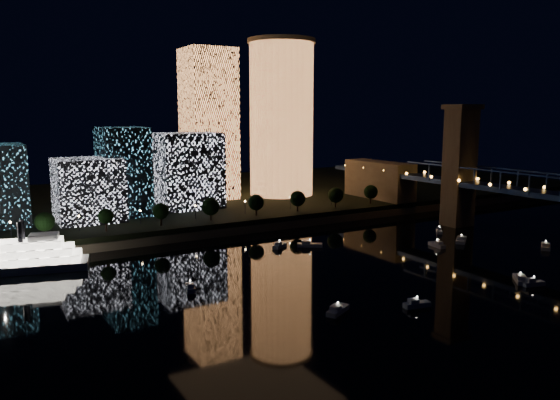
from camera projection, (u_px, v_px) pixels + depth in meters
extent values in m
plane|color=black|center=(433.00, 280.00, 153.86)|extent=(520.00, 520.00, 0.00)
cube|color=black|center=(210.00, 197.00, 290.02)|extent=(420.00, 160.00, 5.00)
cube|color=#6B5E4C|center=(285.00, 224.00, 223.61)|extent=(420.00, 6.00, 3.00)
cylinder|color=#FD9851|center=(281.00, 120.00, 275.92)|extent=(32.00, 32.00, 75.76)
cylinder|color=#6B5E4C|center=(281.00, 41.00, 269.82)|extent=(34.00, 34.00, 2.00)
cube|color=#FD9851|center=(209.00, 125.00, 264.68)|extent=(22.65, 22.65, 72.06)
cube|color=white|center=(188.00, 170.00, 241.25)|extent=(26.80, 22.68, 32.99)
cube|color=#58C6F1|center=(123.00, 171.00, 223.64)|extent=(17.95, 23.33, 35.90)
cube|color=white|center=(88.00, 190.00, 210.82)|extent=(24.37, 22.15, 24.37)
cube|color=#6B5E4C|center=(459.00, 168.00, 225.07)|extent=(11.00, 9.00, 48.00)
cube|color=#6B5E4C|center=(463.00, 107.00, 221.15)|extent=(13.00, 11.00, 2.00)
cube|color=#6B5E4C|center=(379.00, 185.00, 269.71)|extent=(12.00, 40.00, 23.00)
cube|color=#17254A|center=(534.00, 185.00, 190.55)|extent=(0.50, 0.50, 7.00)
cube|color=#17254A|center=(478.00, 178.00, 211.03)|extent=(0.50, 0.50, 7.00)
cube|color=#17254A|center=(432.00, 173.00, 231.51)|extent=(0.50, 0.50, 7.00)
sphere|color=#FF9E38|center=(459.00, 180.00, 218.73)|extent=(1.20, 1.20, 1.20)
sphere|color=#FF9E38|center=(384.00, 170.00, 257.14)|extent=(1.20, 1.20, 1.20)
cube|color=silver|center=(1.00, 268.00, 160.77)|extent=(49.90, 22.67, 2.43)
cube|color=white|center=(1.00, 261.00, 160.40)|extent=(45.72, 20.70, 2.23)
cube|color=white|center=(0.00, 253.00, 160.05)|extent=(41.55, 18.73, 2.23)
cube|color=silver|center=(44.00, 237.00, 162.73)|extent=(9.35, 7.87, 1.82)
cylinder|color=black|center=(20.00, 232.00, 158.79)|extent=(1.42, 1.42, 6.08)
cylinder|color=black|center=(22.00, 229.00, 162.64)|extent=(1.42, 1.42, 6.08)
cube|color=silver|center=(417.00, 305.00, 131.87)|extent=(7.00, 3.36, 1.20)
cube|color=silver|center=(413.00, 301.00, 131.37)|extent=(2.63, 2.15, 1.00)
sphere|color=white|center=(417.00, 297.00, 131.56)|extent=(0.36, 0.36, 0.36)
cube|color=silver|center=(437.00, 245.00, 191.62)|extent=(3.36, 7.43, 1.20)
cube|color=silver|center=(439.00, 243.00, 190.46)|extent=(2.22, 2.76, 1.00)
sphere|color=white|center=(437.00, 240.00, 191.31)|extent=(0.36, 0.36, 0.36)
cube|color=silver|center=(461.00, 240.00, 199.42)|extent=(9.93, 8.66, 1.20)
cube|color=silver|center=(461.00, 238.00, 197.87)|extent=(4.38, 4.21, 1.00)
sphere|color=white|center=(461.00, 235.00, 199.11)|extent=(0.36, 0.36, 0.36)
cube|color=silver|center=(546.00, 247.00, 189.36)|extent=(8.96, 7.40, 1.20)
cube|color=silver|center=(546.00, 244.00, 188.00)|extent=(3.88, 3.68, 1.00)
sphere|color=white|center=(546.00, 241.00, 189.05)|extent=(0.36, 0.36, 0.36)
cube|color=silver|center=(190.00, 288.00, 144.56)|extent=(3.79, 7.02, 1.20)
cube|color=silver|center=(191.00, 285.00, 143.43)|extent=(2.28, 2.71, 1.00)
sphere|color=white|center=(190.00, 281.00, 144.25)|extent=(0.36, 0.36, 0.36)
cube|color=silver|center=(520.00, 279.00, 151.92)|extent=(7.61, 7.89, 1.20)
cube|color=silver|center=(521.00, 277.00, 150.55)|extent=(3.56, 3.60, 1.00)
sphere|color=white|center=(521.00, 273.00, 151.61)|extent=(0.36, 0.36, 0.36)
cube|color=silver|center=(533.00, 284.00, 148.22)|extent=(6.54, 3.54, 1.20)
cube|color=silver|center=(531.00, 280.00, 147.81)|extent=(2.53, 2.13, 1.00)
sphere|color=white|center=(534.00, 277.00, 147.91)|extent=(0.36, 0.36, 0.36)
cube|color=silver|center=(338.00, 310.00, 128.05)|extent=(7.99, 5.84, 1.20)
cube|color=silver|center=(336.00, 307.00, 126.90)|extent=(3.34, 3.05, 1.00)
sphere|color=white|center=(338.00, 302.00, 127.74)|extent=(0.36, 0.36, 0.36)
cube|color=silver|center=(310.00, 245.00, 191.62)|extent=(8.96, 7.17, 1.20)
cube|color=silver|center=(306.00, 242.00, 191.51)|extent=(3.85, 3.61, 1.00)
sphere|color=white|center=(310.00, 240.00, 191.31)|extent=(0.36, 0.36, 0.36)
cube|color=silver|center=(280.00, 246.00, 190.39)|extent=(6.93, 5.39, 1.20)
cube|color=silver|center=(278.00, 243.00, 189.34)|extent=(2.95, 2.75, 1.00)
sphere|color=white|center=(280.00, 240.00, 190.08)|extent=(0.36, 0.36, 0.36)
cube|color=silver|center=(439.00, 231.00, 213.86)|extent=(5.44, 5.86, 1.20)
cube|color=silver|center=(439.00, 228.00, 214.57)|extent=(2.58, 2.64, 1.00)
sphere|color=white|center=(439.00, 226.00, 213.55)|extent=(0.36, 0.36, 0.36)
cylinder|color=black|center=(45.00, 232.00, 183.14)|extent=(0.70, 0.70, 4.00)
sphere|color=black|center=(45.00, 222.00, 182.59)|extent=(6.59, 6.59, 6.59)
cylinder|color=black|center=(106.00, 226.00, 193.08)|extent=(0.70, 0.70, 4.00)
sphere|color=black|center=(106.00, 216.00, 192.53)|extent=(5.44, 5.44, 5.44)
cylinder|color=black|center=(161.00, 220.00, 203.02)|extent=(0.70, 0.70, 4.00)
sphere|color=black|center=(161.00, 211.00, 202.47)|extent=(6.07, 6.07, 6.07)
cylinder|color=black|center=(211.00, 215.00, 212.96)|extent=(0.70, 0.70, 4.00)
sphere|color=black|center=(211.00, 207.00, 212.41)|extent=(6.98, 6.98, 6.98)
cylinder|color=black|center=(256.00, 211.00, 222.90)|extent=(0.70, 0.70, 4.00)
sphere|color=black|center=(256.00, 202.00, 222.35)|extent=(6.60, 6.60, 6.60)
cylinder|color=black|center=(298.00, 207.00, 232.84)|extent=(0.70, 0.70, 4.00)
sphere|color=black|center=(298.00, 199.00, 232.29)|extent=(6.68, 6.68, 6.68)
cylinder|color=black|center=(336.00, 203.00, 242.78)|extent=(0.70, 0.70, 4.00)
sphere|color=black|center=(336.00, 195.00, 242.23)|extent=(6.91, 6.91, 6.91)
cylinder|color=black|center=(371.00, 199.00, 252.72)|extent=(0.70, 0.70, 4.00)
sphere|color=black|center=(371.00, 192.00, 252.17)|extent=(6.44, 6.44, 6.44)
cylinder|color=black|center=(11.00, 230.00, 183.21)|extent=(0.24, 0.24, 5.00)
sphere|color=#FFCC7F|center=(10.00, 222.00, 182.77)|extent=(0.70, 0.70, 0.70)
cylinder|color=black|center=(79.00, 224.00, 194.15)|extent=(0.24, 0.24, 5.00)
sphere|color=#FFCC7F|center=(79.00, 216.00, 193.71)|extent=(0.70, 0.70, 0.70)
cylinder|color=black|center=(140.00, 218.00, 205.08)|extent=(0.24, 0.24, 5.00)
sphere|color=#FFCC7F|center=(140.00, 211.00, 204.64)|extent=(0.70, 0.70, 0.70)
cylinder|color=black|center=(195.00, 213.00, 216.01)|extent=(0.24, 0.24, 5.00)
sphere|color=#FFCC7F|center=(195.00, 206.00, 215.57)|extent=(0.70, 0.70, 0.70)
cylinder|color=black|center=(245.00, 208.00, 226.95)|extent=(0.24, 0.24, 5.00)
sphere|color=#FFCC7F|center=(245.00, 201.00, 226.51)|extent=(0.70, 0.70, 0.70)
cylinder|color=black|center=(290.00, 204.00, 237.88)|extent=(0.24, 0.24, 5.00)
sphere|color=#FFCC7F|center=(290.00, 197.00, 237.44)|extent=(0.70, 0.70, 0.70)
cylinder|color=black|center=(331.00, 200.00, 248.81)|extent=(0.24, 0.24, 5.00)
sphere|color=#FFCC7F|center=(331.00, 194.00, 248.37)|extent=(0.70, 0.70, 0.70)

